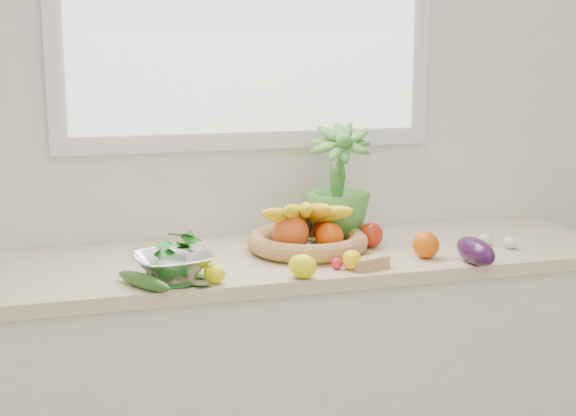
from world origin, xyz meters
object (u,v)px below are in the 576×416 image
object	(u,v)px
colander_with_spinach	(172,258)
eggplant	(475,251)
apple	(371,235)
potted_herb	(338,182)
fruit_basket	(306,235)
cucumber	(144,281)

from	to	relation	value
colander_with_spinach	eggplant	bearing A→B (deg)	-6.19
eggplant	apple	bearing A→B (deg)	128.86
potted_herb	fruit_basket	size ratio (longest dim) A/B	0.81
apple	eggplant	size ratio (longest dim) A/B	0.41
fruit_basket	eggplant	bearing A→B (deg)	-33.14
eggplant	potted_herb	bearing A→B (deg)	129.73
fruit_basket	cucumber	bearing A→B (deg)	-154.43
cucumber	potted_herb	size ratio (longest dim) A/B	0.59
cucumber	eggplant	bearing A→B (deg)	-1.58
fruit_basket	colander_with_spinach	distance (m)	0.49
apple	fruit_basket	size ratio (longest dim) A/B	0.17
apple	fruit_basket	world-z (taller)	fruit_basket
apple	eggplant	world-z (taller)	apple
cucumber	colander_with_spinach	xyz separation A→B (m)	(0.09, 0.07, 0.04)
cucumber	colander_with_spinach	distance (m)	0.12
apple	cucumber	size ratio (longest dim) A/B	0.37
eggplant	cucumber	xyz separation A→B (m)	(-0.98, 0.03, -0.02)
eggplant	colander_with_spinach	world-z (taller)	colander_with_spinach
fruit_basket	potted_herb	bearing A→B (deg)	31.02
potted_herb	fruit_basket	world-z (taller)	potted_herb
cucumber	fruit_basket	bearing A→B (deg)	25.57
fruit_basket	colander_with_spinach	xyz separation A→B (m)	(-0.45, -0.19, 0.00)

